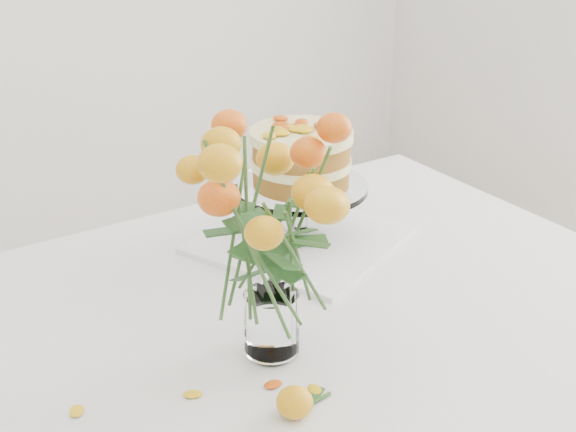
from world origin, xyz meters
name	(u,v)px	position (x,y,z in m)	size (l,w,h in m)	color
table	(236,379)	(0.00, 0.00, 0.67)	(1.43, 0.93, 0.76)	tan
napkin	(301,239)	(0.25, 0.20, 0.76)	(0.32, 0.32, 0.01)	white
cake_stand	(301,164)	(0.25, 0.20, 0.91)	(0.24, 0.24, 0.21)	white
rose_vase	(270,206)	(0.02, -0.08, 0.99)	(0.26, 0.26, 0.39)	white
loose_rose_near	(295,402)	(-0.03, -0.21, 0.78)	(0.09, 0.05, 0.04)	orange
stray_petal_a	(193,394)	(-0.12, -0.10, 0.76)	(0.03, 0.02, 0.00)	#ECB40E
stray_petal_b	(273,385)	(-0.02, -0.14, 0.76)	(0.03, 0.02, 0.00)	#ECB40E
stray_petal_c	(315,390)	(0.02, -0.18, 0.76)	(0.03, 0.02, 0.00)	#ECB40E
stray_petal_d	(77,411)	(-0.26, -0.05, 0.76)	(0.03, 0.02, 0.00)	#ECB40E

